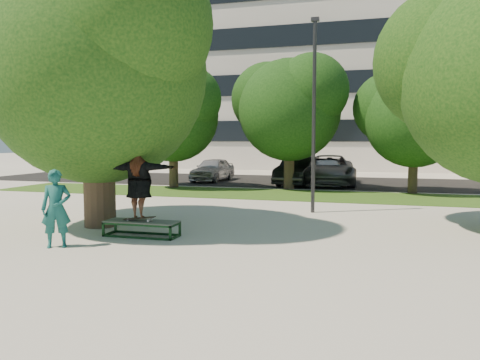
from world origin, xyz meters
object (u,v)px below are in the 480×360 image
(bystander, at_px, (56,208))
(car_dark, at_px, (299,171))
(grind_box, at_px, (142,229))
(car_silver_b, at_px, (326,172))
(lamppost, at_px, (314,114))
(car_grey, at_px, (329,170))
(car_silver_a, at_px, (213,169))
(tree_left, at_px, (95,60))

(bystander, xyz_separation_m, car_dark, (2.87, 15.51, -0.11))
(car_dark, bearing_deg, grind_box, -90.11)
(car_silver_b, bearing_deg, car_dark, -160.21)
(car_dark, bearing_deg, lamppost, -71.89)
(car_grey, bearing_deg, car_dark, -161.80)
(car_silver_a, bearing_deg, bystander, -79.81)
(car_dark, bearing_deg, car_grey, 29.80)
(car_silver_a, relative_size, car_silver_b, 0.84)
(bystander, distance_m, car_silver_b, 16.54)
(car_silver_a, bearing_deg, tree_left, -80.81)
(tree_left, xyz_separation_m, car_silver_b, (4.79, 13.47, -3.75))
(car_grey, relative_size, car_silver_b, 1.19)
(car_silver_a, bearing_deg, grind_box, -74.54)
(lamppost, bearing_deg, car_silver_a, 124.56)
(car_silver_a, distance_m, car_dark, 5.14)
(car_grey, height_order, car_silver_b, car_grey)
(bystander, bearing_deg, lamppost, 24.00)
(bystander, distance_m, car_silver_a, 16.57)
(grind_box, relative_size, car_grey, 0.33)
(tree_left, distance_m, car_dark, 13.94)
(bystander, relative_size, car_dark, 0.38)
(lamppost, relative_size, grind_box, 3.39)
(tree_left, relative_size, car_silver_a, 1.84)
(tree_left, xyz_separation_m, car_dark, (3.45, 12.99, -3.69))
(car_silver_b, bearing_deg, car_silver_a, 175.98)
(bystander, xyz_separation_m, car_silver_a, (-2.18, 16.43, -0.19))
(lamppost, relative_size, car_grey, 1.11)
(car_silver_b, bearing_deg, lamppost, -87.15)
(lamppost, height_order, bystander, lamppost)
(bystander, bearing_deg, car_silver_b, 45.49)
(tree_left, distance_m, car_grey, 14.95)
(grind_box, height_order, bystander, bystander)
(car_grey, bearing_deg, grind_box, -107.10)
(bystander, relative_size, car_silver_b, 0.37)
(car_silver_a, xyz_separation_m, car_grey, (6.54, -0.28, 0.11))
(lamppost, distance_m, car_dark, 9.58)
(lamppost, bearing_deg, car_silver_b, 92.99)
(lamppost, xyz_separation_m, car_grey, (-0.35, 9.72, -2.38))
(lamppost, xyz_separation_m, grind_box, (-3.50, -4.89, -2.96))
(tree_left, height_order, car_grey, tree_left)
(car_silver_a, distance_m, car_grey, 6.55)
(bystander, bearing_deg, grind_box, 22.03)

